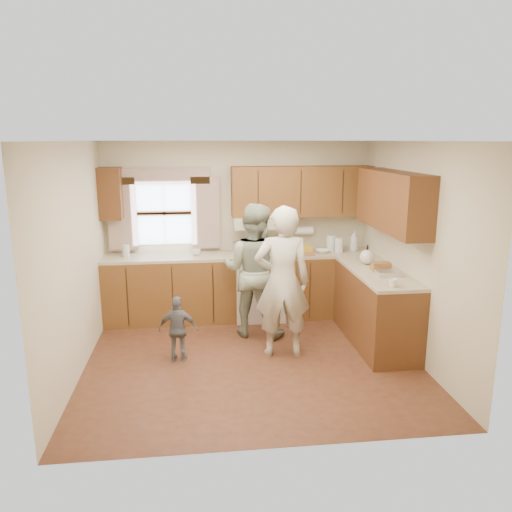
{
  "coord_description": "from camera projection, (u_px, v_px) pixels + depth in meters",
  "views": [
    {
      "loc": [
        -0.59,
        -5.39,
        2.51
      ],
      "look_at": [
        0.1,
        0.4,
        1.15
      ],
      "focal_mm": 35.0,
      "sensor_mm": 36.0,
      "label": 1
    }
  ],
  "objects": [
    {
      "name": "child",
      "position": [
        178.0,
        329.0,
        5.72
      ],
      "size": [
        0.48,
        0.25,
        0.78
      ],
      "primitive_type": "imported",
      "rotation": [
        0.0,
        0.0,
        3.0
      ],
      "color": "slate",
      "rests_on": "ground"
    },
    {
      "name": "room",
      "position": [
        251.0,
        256.0,
        5.57
      ],
      "size": [
        3.8,
        3.8,
        3.8
      ],
      "color": "#482516",
      "rests_on": "ground"
    },
    {
      "name": "stove",
      "position": [
        261.0,
        286.0,
        7.17
      ],
      "size": [
        0.76,
        0.67,
        1.07
      ],
      "color": "silver",
      "rests_on": "ground"
    },
    {
      "name": "kitchen_fixtures",
      "position": [
        288.0,
        266.0,
        6.77
      ],
      "size": [
        3.8,
        2.25,
        2.15
      ],
      "color": "#47260F",
      "rests_on": "ground"
    },
    {
      "name": "woman_right",
      "position": [
        254.0,
        270.0,
        6.44
      ],
      "size": [
        1.04,
        0.95,
        1.74
      ],
      "primitive_type": "imported",
      "rotation": [
        0.0,
        0.0,
        2.71
      ],
      "color": "#27402A",
      "rests_on": "ground"
    },
    {
      "name": "woman_left",
      "position": [
        282.0,
        282.0,
        5.79
      ],
      "size": [
        0.68,
        0.47,
        1.8
      ],
      "primitive_type": "imported",
      "rotation": [
        0.0,
        0.0,
        3.08
      ],
      "color": "beige",
      "rests_on": "ground"
    }
  ]
}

